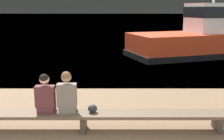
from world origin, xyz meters
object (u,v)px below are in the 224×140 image
Objects in this scene: bench_main at (84,116)px; tugboat_red at (211,39)px; person_left at (46,96)px; shopping_bag at (93,109)px; person_right at (68,94)px.

bench_main is 0.66× the size of tugboat_red.
shopping_bag is (1.07, 0.02, -0.32)m from person_left.
bench_main is 32.09× the size of shopping_bag.
person_left is 0.09× the size of tugboat_red.
bench_main is at bearing 129.87° from tugboat_red.
shopping_bag is 0.02× the size of tugboat_red.
bench_main is 0.63m from person_right.
bench_main is 0.98m from person_left.
person_right is (-0.36, -0.00, 0.52)m from bench_main.
bench_main is 12.79m from tugboat_red.
person_right reaches higher than bench_main.
person_right is 12.97m from tugboat_red.
shopping_bag is at bearing 1.13° from person_left.
person_left is at bearing 179.83° from person_right.
bench_main is at bearing -174.78° from shopping_bag.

